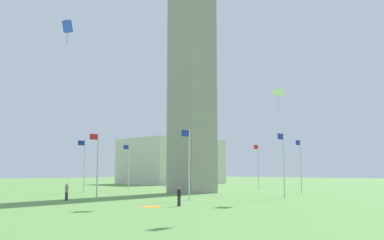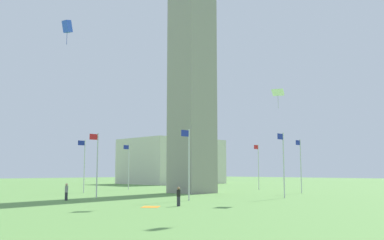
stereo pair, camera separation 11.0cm
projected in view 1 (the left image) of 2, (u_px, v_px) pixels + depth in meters
The scene contains 16 objects.
ground_plane at pixel (192, 193), 56.64m from camera, with size 260.00×260.00×0.00m, color #609347.
obelisk_monument at pixel (192, 32), 59.29m from camera, with size 4.88×4.88×44.41m.
flagpole_n at pixel (97, 162), 47.02m from camera, with size 1.12×0.14×7.15m.
flagpole_ne at pixel (189, 161), 42.58m from camera, with size 1.12×0.14×7.15m.
flagpole_e at pixel (283, 162), 46.63m from camera, with size 1.12×0.14×7.15m.
flagpole_se at pixel (300, 163), 56.79m from camera, with size 1.12×0.14×7.15m.
flagpole_s at pixel (258, 164), 67.11m from camera, with size 1.12×0.14×7.15m.
flagpole_sw at pixel (193, 165), 71.55m from camera, with size 1.12×0.14×7.15m.
flagpole_w at pixel (128, 165), 67.50m from camera, with size 1.12×0.14×7.15m.
flagpole_nw at pixel (84, 163), 57.34m from camera, with size 1.12×0.14×7.15m.
person_black_shirt at pixel (179, 197), 35.55m from camera, with size 0.32×0.32×1.61m.
person_gray_shirt at pixel (67, 192), 42.45m from camera, with size 0.32×0.32×1.71m.
kite_white_diamond at pixel (278, 93), 43.59m from camera, with size 1.49×1.54×1.95m.
kite_blue_box at pixel (68, 26), 42.11m from camera, with size 1.08×0.89×2.50m.
distant_building at pixel (171, 162), 99.34m from camera, with size 20.26×16.30×10.20m.
picnic_blanket_near_first_person at pixel (151, 207), 34.80m from camera, with size 1.80×1.40×0.01m, color orange.
Camera 1 is at (39.80, 41.36, 2.94)m, focal length 39.71 mm.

